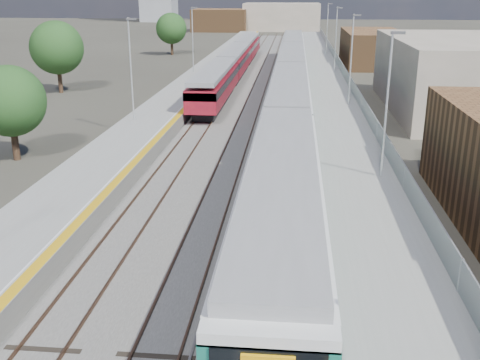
# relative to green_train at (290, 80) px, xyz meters

# --- Properties ---
(ground) EXTENTS (320.00, 320.00, 0.00)m
(ground) POSITION_rel_green_train_xyz_m (-1.50, 4.16, -2.40)
(ground) COLOR #47443A
(ground) RESTS_ON ground
(ballast_bed) EXTENTS (10.50, 155.00, 0.06)m
(ballast_bed) POSITION_rel_green_train_xyz_m (-3.75, 6.66, -2.37)
(ballast_bed) COLOR #565451
(ballast_bed) RESTS_ON ground
(tracks) EXTENTS (8.96, 160.00, 0.17)m
(tracks) POSITION_rel_green_train_xyz_m (-3.15, 8.33, -2.29)
(tracks) COLOR #4C3323
(tracks) RESTS_ON ground
(platform_right) EXTENTS (4.70, 155.00, 8.52)m
(platform_right) POSITION_rel_green_train_xyz_m (3.78, 6.65, -1.86)
(platform_right) COLOR slate
(platform_right) RESTS_ON ground
(platform_left) EXTENTS (4.30, 155.00, 8.52)m
(platform_left) POSITION_rel_green_train_xyz_m (-10.55, 6.65, -1.88)
(platform_left) COLOR slate
(platform_left) RESTS_ON ground
(green_train) EXTENTS (3.09, 85.95, 3.40)m
(green_train) POSITION_rel_green_train_xyz_m (0.00, 0.00, 0.00)
(green_train) COLOR black
(green_train) RESTS_ON ground
(red_train) EXTENTS (2.69, 54.58, 3.39)m
(red_train) POSITION_rel_green_train_xyz_m (-7.00, 17.74, -0.39)
(red_train) COLOR black
(red_train) RESTS_ON ground
(tree_a) EXTENTS (4.47, 4.47, 6.06)m
(tree_a) POSITION_rel_green_train_xyz_m (-17.31, -19.57, 1.41)
(tree_a) COLOR #382619
(tree_a) RESTS_ON ground
(tree_b) EXTENTS (5.50, 5.50, 7.46)m
(tree_b) POSITION_rel_green_train_xyz_m (-24.33, 4.69, 2.30)
(tree_b) COLOR #382619
(tree_b) RESTS_ON ground
(tree_c) EXTENTS (5.05, 5.05, 6.85)m
(tree_c) POSITION_rel_green_train_xyz_m (-20.21, 41.71, 1.91)
(tree_c) COLOR #382619
(tree_c) RESTS_ON ground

